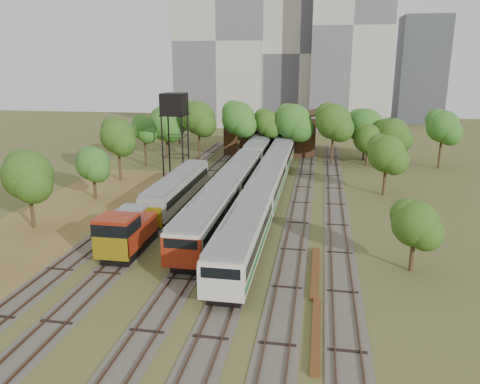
% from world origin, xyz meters
% --- Properties ---
extents(ground, '(240.00, 240.00, 0.00)m').
position_xyz_m(ground, '(0.00, 0.00, 0.00)').
color(ground, '#475123').
rests_on(ground, ground).
extents(dry_grass_patch, '(14.00, 60.00, 0.04)m').
position_xyz_m(dry_grass_patch, '(-18.00, 8.00, 0.02)').
color(dry_grass_patch, brown).
rests_on(dry_grass_patch, ground).
extents(tracks, '(24.60, 80.00, 0.19)m').
position_xyz_m(tracks, '(-0.67, 25.00, 0.04)').
color(tracks, '#4C473D').
rests_on(tracks, ground).
extents(railcar_red_set, '(3.15, 34.57, 3.90)m').
position_xyz_m(railcar_red_set, '(-2.00, 20.53, 2.06)').
color(railcar_red_set, black).
rests_on(railcar_red_set, ground).
extents(railcar_green_set, '(3.14, 52.07, 3.89)m').
position_xyz_m(railcar_green_set, '(2.00, 24.85, 2.06)').
color(railcar_green_set, black).
rests_on(railcar_green_set, ground).
extents(railcar_rear, '(3.17, 16.08, 3.93)m').
position_xyz_m(railcar_rear, '(-2.00, 47.78, 2.08)').
color(railcar_rear, black).
rests_on(railcar_rear, ground).
extents(shunter_locomotive, '(3.02, 8.11, 3.96)m').
position_xyz_m(shunter_locomotive, '(-8.00, 7.07, 1.93)').
color(shunter_locomotive, black).
rests_on(shunter_locomotive, ground).
extents(old_grey_coach, '(2.84, 18.00, 3.51)m').
position_xyz_m(old_grey_coach, '(-8.00, 22.03, 1.92)').
color(old_grey_coach, black).
rests_on(old_grey_coach, ground).
extents(water_tower, '(3.42, 3.42, 11.82)m').
position_xyz_m(water_tower, '(-12.60, 36.04, 9.97)').
color(water_tower, black).
rests_on(water_tower, ground).
extents(rail_pile_near, '(0.61, 9.17, 0.31)m').
position_xyz_m(rail_pile_near, '(8.00, 6.08, 0.15)').
color(rail_pile_near, brown).
rests_on(rail_pile_near, ground).
extents(rail_pile_far, '(0.52, 8.30, 0.27)m').
position_xyz_m(rail_pile_far, '(8.20, -2.54, 0.13)').
color(rail_pile_far, brown).
rests_on(rail_pile_far, ground).
extents(maintenance_shed, '(16.45, 11.55, 7.58)m').
position_xyz_m(maintenance_shed, '(-1.00, 57.98, 2.91)').
color(maintenance_shed, '#3A2315').
rests_on(maintenance_shed, ground).
extents(tree_band_left, '(6.94, 73.71, 8.63)m').
position_xyz_m(tree_band_left, '(-19.34, 30.17, 5.59)').
color(tree_band_left, '#382616').
rests_on(tree_band_left, ground).
extents(tree_band_far, '(50.11, 10.13, 9.76)m').
position_xyz_m(tree_band_far, '(3.25, 49.23, 6.23)').
color(tree_band_far, '#382616').
rests_on(tree_band_far, ground).
extents(tree_band_right, '(5.15, 44.46, 7.48)m').
position_xyz_m(tree_band_right, '(15.62, 33.33, 4.54)').
color(tree_band_right, '#382616').
rests_on(tree_band_right, ground).
extents(tower_left, '(22.00, 16.00, 42.00)m').
position_xyz_m(tower_left, '(-18.00, 95.00, 21.00)').
color(tower_left, '#B9B2A2').
rests_on(tower_left, ground).
extents(tower_centre, '(20.00, 18.00, 36.00)m').
position_xyz_m(tower_centre, '(2.00, 100.00, 18.00)').
color(tower_centre, '#B5B1A4').
rests_on(tower_centre, ground).
extents(tower_right, '(18.00, 16.00, 48.00)m').
position_xyz_m(tower_right, '(14.00, 92.00, 24.00)').
color(tower_right, '#B9B2A2').
rests_on(tower_right, ground).
extents(tower_far_right, '(12.00, 12.00, 28.00)m').
position_xyz_m(tower_far_right, '(34.00, 110.00, 14.00)').
color(tower_far_right, '#414549').
rests_on(tower_far_right, ground).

